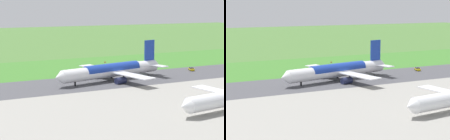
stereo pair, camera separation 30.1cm
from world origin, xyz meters
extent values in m
plane|color=#477233|center=(0.00, 0.00, 0.00)|extent=(800.00, 800.00, 0.00)
cube|color=#47474C|center=(0.00, 0.00, 0.03)|extent=(600.00, 30.45, 0.06)
cube|color=gray|center=(0.00, 50.91, 0.03)|extent=(440.00, 110.00, 0.05)
cube|color=#3C782B|center=(0.00, -31.64, 0.02)|extent=(600.00, 80.00, 0.04)
cylinder|color=white|center=(4.01, 0.00, 4.20)|extent=(48.07, 14.74, 5.20)
cone|color=white|center=(28.99, 5.13, 4.20)|extent=(3.93, 5.44, 4.94)
cone|color=white|center=(-20.67, -5.07, 4.80)|extent=(4.32, 5.03, 4.42)
cube|color=#19389E|center=(-16.68, -4.25, 11.30)|extent=(5.59, 1.62, 9.00)
cube|color=white|center=(-17.78, 1.14, 5.00)|extent=(5.73, 9.62, 0.36)
cube|color=white|center=(-15.57, -9.63, 5.00)|extent=(5.73, 9.62, 0.36)
cube|color=white|center=(0.82, 10.57, 3.80)|extent=(10.30, 22.76, 0.35)
cube|color=white|center=(5.24, -10.98, 3.80)|extent=(10.30, 22.76, 0.35)
cylinder|color=#23284C|center=(3.97, 7.65, 1.32)|extent=(4.97, 3.65, 2.80)
cylinder|color=#23284C|center=(6.99, -7.05, 1.32)|extent=(4.97, 3.65, 2.80)
cylinder|color=black|center=(21.88, 3.67, 1.71)|extent=(0.70, 0.70, 3.42)
cylinder|color=black|center=(0.27, 3.32, 1.71)|extent=(0.70, 0.70, 3.42)
cylinder|color=black|center=(1.88, -4.52, 1.71)|extent=(0.70, 0.70, 3.42)
cylinder|color=#19389E|center=(4.01, 0.00, 4.72)|extent=(26.91, 10.43, 5.23)
cone|color=white|center=(11.44, 60.04, 3.77)|extent=(3.15, 4.69, 4.43)
cube|color=white|center=(-11.13, 47.67, 3.41)|extent=(7.47, 20.20, 0.31)
cube|color=gold|center=(-41.32, -5.69, 0.70)|extent=(3.08, 4.56, 0.75)
cube|color=#2D333D|center=(-41.39, -5.88, 1.35)|extent=(2.33, 2.64, 0.55)
cylinder|color=black|center=(-41.66, -4.08, 0.32)|extent=(0.42, 0.68, 0.64)
cylinder|color=black|center=(-40.06, -4.65, 0.32)|extent=(0.42, 0.68, 0.64)
cylinder|color=black|center=(-42.58, -6.73, 0.32)|extent=(0.42, 0.68, 0.64)
cylinder|color=black|center=(-40.98, -7.29, 0.32)|extent=(0.42, 0.68, 0.64)
cylinder|color=slate|center=(-8.57, -33.14, 1.19)|extent=(0.10, 0.10, 2.39)
cube|color=red|center=(-8.57, -33.16, 2.69)|extent=(0.60, 0.04, 0.60)
cone|color=orange|center=(-3.41, -34.31, 0.28)|extent=(0.40, 0.40, 0.55)
camera|label=1|loc=(77.29, 147.29, 31.54)|focal=64.50mm
camera|label=2|loc=(77.02, 147.43, 31.54)|focal=64.50mm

